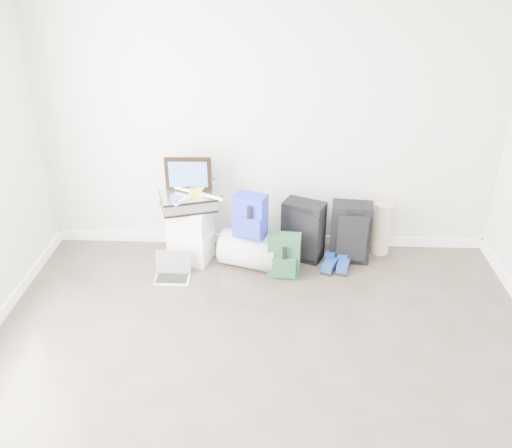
{
  "coord_description": "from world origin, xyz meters",
  "views": [
    {
      "loc": [
        0.07,
        -2.53,
        2.88
      ],
      "look_at": [
        -0.11,
        1.9,
        0.54
      ],
      "focal_mm": 38.0,
      "sensor_mm": 36.0,
      "label": 1
    }
  ],
  "objects_px": {
    "boxes_stack": "(190,234)",
    "large_suitcase": "(303,231)",
    "briefcase": "(188,201)",
    "laptop": "(173,272)",
    "duffel_bag": "(250,250)",
    "carry_on": "(351,233)"
  },
  "relations": [
    {
      "from": "briefcase",
      "to": "laptop",
      "type": "xyz_separation_m",
      "value": [
        -0.13,
        -0.34,
        -0.59
      ]
    },
    {
      "from": "briefcase",
      "to": "carry_on",
      "type": "distance_m",
      "value": 1.63
    },
    {
      "from": "laptop",
      "to": "boxes_stack",
      "type": "bearing_deg",
      "value": 68.51
    },
    {
      "from": "briefcase",
      "to": "boxes_stack",
      "type": "bearing_deg",
      "value": 86.25
    },
    {
      "from": "carry_on",
      "to": "laptop",
      "type": "bearing_deg",
      "value": -160.98
    },
    {
      "from": "duffel_bag",
      "to": "large_suitcase",
      "type": "xyz_separation_m",
      "value": [
        0.52,
        0.18,
        0.13
      ]
    },
    {
      "from": "large_suitcase",
      "to": "laptop",
      "type": "relative_size",
      "value": 1.8
    },
    {
      "from": "briefcase",
      "to": "carry_on",
      "type": "relative_size",
      "value": 0.82
    },
    {
      "from": "boxes_stack",
      "to": "briefcase",
      "type": "distance_m",
      "value": 0.36
    },
    {
      "from": "boxes_stack",
      "to": "duffel_bag",
      "type": "xyz_separation_m",
      "value": [
        0.6,
        -0.1,
        -0.11
      ]
    },
    {
      "from": "boxes_stack",
      "to": "large_suitcase",
      "type": "bearing_deg",
      "value": 18.71
    },
    {
      "from": "boxes_stack",
      "to": "laptop",
      "type": "distance_m",
      "value": 0.44
    },
    {
      "from": "large_suitcase",
      "to": "laptop",
      "type": "bearing_deg",
      "value": -137.15
    },
    {
      "from": "briefcase",
      "to": "laptop",
      "type": "distance_m",
      "value": 0.7
    },
    {
      "from": "boxes_stack",
      "to": "briefcase",
      "type": "height_order",
      "value": "briefcase"
    },
    {
      "from": "briefcase",
      "to": "duffel_bag",
      "type": "xyz_separation_m",
      "value": [
        0.6,
        -0.1,
        -0.47
      ]
    },
    {
      "from": "large_suitcase",
      "to": "carry_on",
      "type": "bearing_deg",
      "value": 22.03
    },
    {
      "from": "boxes_stack",
      "to": "laptop",
      "type": "bearing_deg",
      "value": -96.27
    },
    {
      "from": "briefcase",
      "to": "carry_on",
      "type": "xyz_separation_m",
      "value": [
        1.59,
        0.06,
        -0.34
      ]
    },
    {
      "from": "laptop",
      "to": "briefcase",
      "type": "bearing_deg",
      "value": 68.51
    },
    {
      "from": "boxes_stack",
      "to": "carry_on",
      "type": "xyz_separation_m",
      "value": [
        1.59,
        0.06,
        0.02
      ]
    },
    {
      "from": "boxes_stack",
      "to": "laptop",
      "type": "height_order",
      "value": "boxes_stack"
    }
  ]
}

